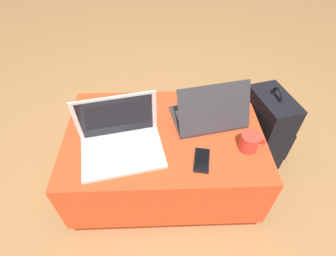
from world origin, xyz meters
TOP-DOWN VIEW (x-y plane):
  - ground_plane at (0.00, 0.00)m, footprint 14.00×14.00m
  - ottoman at (0.00, 0.00)m, footprint 1.01×0.67m
  - laptop_near at (-0.20, -0.10)m, footprint 0.42×0.32m
  - laptop_far at (0.24, 0.07)m, footprint 0.41×0.31m
  - cell_phone at (0.17, -0.19)m, footprint 0.09×0.15m
  - backpack at (0.62, 0.16)m, footprint 0.28×0.33m
  - coffee_mug at (0.40, -0.12)m, footprint 0.12×0.09m

SIDE VIEW (x-z plane):
  - ground_plane at x=0.00m, z-range 0.00..0.00m
  - ottoman at x=0.00m, z-range 0.00..0.40m
  - backpack at x=0.62m, z-range -0.04..0.50m
  - cell_phone at x=0.17m, z-range 0.40..0.41m
  - coffee_mug at x=0.40m, z-range 0.40..0.49m
  - laptop_far at x=0.24m, z-range 0.33..0.57m
  - laptop_near at x=-0.20m, z-range 0.32..0.59m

